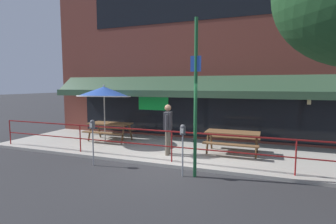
{
  "coord_description": "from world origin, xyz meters",
  "views": [
    {
      "loc": [
        2.7,
        -7.11,
        2.47
      ],
      "look_at": [
        -0.62,
        1.6,
        1.5
      ],
      "focal_mm": 28.0,
      "sensor_mm": 36.0,
      "label": 1
    }
  ],
  "objects_px": {
    "parking_meter_near": "(93,129)",
    "picnic_table_left": "(110,127)",
    "pedestrian_walking": "(168,127)",
    "parking_meter_far": "(183,135)",
    "picnic_table_centre": "(232,136)",
    "street_sign_pole": "(196,97)",
    "patio_umbrella_left": "(104,92)"
  },
  "relations": [
    {
      "from": "parking_meter_near",
      "to": "picnic_table_left",
      "type": "bearing_deg",
      "value": 113.88
    },
    {
      "from": "pedestrian_walking",
      "to": "parking_meter_near",
      "type": "relative_size",
      "value": 1.2
    },
    {
      "from": "parking_meter_near",
      "to": "parking_meter_far",
      "type": "distance_m",
      "value": 2.85
    },
    {
      "from": "picnic_table_centre",
      "to": "street_sign_pole",
      "type": "relative_size",
      "value": 0.43
    },
    {
      "from": "picnic_table_centre",
      "to": "parking_meter_far",
      "type": "relative_size",
      "value": 1.27
    },
    {
      "from": "patio_umbrella_left",
      "to": "parking_meter_near",
      "type": "xyz_separation_m",
      "value": [
        1.26,
        -2.47,
        -1.03
      ]
    },
    {
      "from": "picnic_table_centre",
      "to": "parking_meter_far",
      "type": "distance_m",
      "value": 2.75
    },
    {
      "from": "pedestrian_walking",
      "to": "parking_meter_near",
      "type": "height_order",
      "value": "pedestrian_walking"
    },
    {
      "from": "picnic_table_left",
      "to": "pedestrian_walking",
      "type": "xyz_separation_m",
      "value": [
        3.07,
        -1.19,
        0.35
      ]
    },
    {
      "from": "picnic_table_centre",
      "to": "patio_umbrella_left",
      "type": "height_order",
      "value": "patio_umbrella_left"
    },
    {
      "from": "parking_meter_near",
      "to": "street_sign_pole",
      "type": "height_order",
      "value": "street_sign_pole"
    },
    {
      "from": "picnic_table_centre",
      "to": "street_sign_pole",
      "type": "height_order",
      "value": "street_sign_pole"
    },
    {
      "from": "picnic_table_left",
      "to": "street_sign_pole",
      "type": "height_order",
      "value": "street_sign_pole"
    },
    {
      "from": "picnic_table_left",
      "to": "parking_meter_near",
      "type": "distance_m",
      "value": 3.15
    },
    {
      "from": "patio_umbrella_left",
      "to": "picnic_table_left",
      "type": "bearing_deg",
      "value": 90.0
    },
    {
      "from": "picnic_table_left",
      "to": "pedestrian_walking",
      "type": "relative_size",
      "value": 1.05
    },
    {
      "from": "picnic_table_centre",
      "to": "parking_meter_near",
      "type": "relative_size",
      "value": 1.27
    },
    {
      "from": "picnic_table_centre",
      "to": "street_sign_pole",
      "type": "bearing_deg",
      "value": -105.71
    },
    {
      "from": "picnic_table_left",
      "to": "parking_meter_near",
      "type": "relative_size",
      "value": 1.27
    },
    {
      "from": "picnic_table_left",
      "to": "pedestrian_walking",
      "type": "height_order",
      "value": "pedestrian_walking"
    },
    {
      "from": "picnic_table_centre",
      "to": "patio_umbrella_left",
      "type": "bearing_deg",
      "value": -178.81
    },
    {
      "from": "picnic_table_left",
      "to": "parking_meter_far",
      "type": "bearing_deg",
      "value": -34.21
    },
    {
      "from": "parking_meter_far",
      "to": "street_sign_pole",
      "type": "relative_size",
      "value": 0.34
    },
    {
      "from": "picnic_table_left",
      "to": "parking_meter_far",
      "type": "relative_size",
      "value": 1.27
    },
    {
      "from": "picnic_table_centre",
      "to": "street_sign_pole",
      "type": "distance_m",
      "value": 2.9
    },
    {
      "from": "street_sign_pole",
      "to": "parking_meter_near",
      "type": "bearing_deg",
      "value": -177.17
    },
    {
      "from": "patio_umbrella_left",
      "to": "pedestrian_walking",
      "type": "bearing_deg",
      "value": -14.68
    },
    {
      "from": "parking_meter_far",
      "to": "street_sign_pole",
      "type": "distance_m",
      "value": 1.05
    },
    {
      "from": "parking_meter_far",
      "to": "patio_umbrella_left",
      "type": "bearing_deg",
      "value": 149.58
    },
    {
      "from": "picnic_table_centre",
      "to": "parking_meter_near",
      "type": "bearing_deg",
      "value": -146.12
    },
    {
      "from": "parking_meter_far",
      "to": "picnic_table_centre",
      "type": "bearing_deg",
      "value": 68.42
    },
    {
      "from": "parking_meter_near",
      "to": "street_sign_pole",
      "type": "distance_m",
      "value": 3.32
    }
  ]
}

